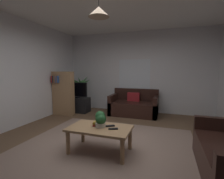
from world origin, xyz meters
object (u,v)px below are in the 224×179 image
book_on_table_1 (97,124)px  potted_palm_corner (81,94)px  potted_plant_on_table (101,119)px  pendant_lamp (99,12)px  bookshelf_corner (63,93)px  tv (76,90)px  book_on_table_2 (97,122)px  coffee_table (100,131)px  remote_on_table_1 (110,126)px  book_on_table_0 (97,125)px  remote_on_table_0 (113,129)px  tv_stand (76,105)px  couch_under_window (134,106)px

book_on_table_1 → potted_palm_corner: size_ratio=0.10×
potted_plant_on_table → potted_palm_corner: bearing=125.3°
pendant_lamp → bookshelf_corner: bearing=137.7°
tv → pendant_lamp: pendant_lamp is taller
book_on_table_2 → book_on_table_1: bearing=119.8°
potted_plant_on_table → potted_palm_corner: 3.42m
potted_plant_on_table → tv: size_ratio=0.33×
coffee_table → bookshelf_corner: size_ratio=0.78×
coffee_table → book_on_table_1: book_on_table_1 is taller
remote_on_table_1 → tv: 3.09m
book_on_table_1 → bookshelf_corner: (-2.02, 1.85, 0.23)m
book_on_table_0 → remote_on_table_0: 0.33m
coffee_table → potted_plant_on_table: potted_plant_on_table is taller
bookshelf_corner → pendant_lamp: (2.09, -1.90, 1.67)m
remote_on_table_0 → potted_palm_corner: 3.60m
book_on_table_2 → tv: tv is taller
remote_on_table_0 → book_on_table_0: bearing=-123.1°
book_on_table_1 → tv_stand: (-1.83, 2.34, -0.24)m
book_on_table_1 → remote_on_table_0: bearing=-13.8°
book_on_table_2 → tv: 2.98m
remote_on_table_0 → remote_on_table_1: 0.16m
tv → pendant_lamp: bearing=-51.1°
potted_plant_on_table → tv_stand: (-1.92, 2.38, -0.34)m
remote_on_table_0 → tv_stand: (-2.17, 2.42, -0.21)m
remote_on_table_0 → pendant_lamp: pendant_lamp is taller
bookshelf_corner → book_on_table_1: bearing=-42.5°
potted_plant_on_table → tv_stand: potted_plant_on_table is taller
book_on_table_1 → remote_on_table_0: size_ratio=0.76×
couch_under_window → tv: 2.06m
couch_under_window → book_on_table_1: 2.61m
potted_plant_on_table → potted_palm_corner: (-1.97, 2.79, -0.02)m
bookshelf_corner → potted_palm_corner: bearing=81.9°
remote_on_table_0 → tv: size_ratio=0.19×
potted_palm_corner → pendant_lamp: bearing=-55.0°
book_on_table_2 → remote_on_table_0: 0.34m
potted_plant_on_table → pendant_lamp: size_ratio=0.61×
book_on_table_0 → tv: 2.99m
book_on_table_2 → bookshelf_corner: size_ratio=0.09×
coffee_table → remote_on_table_1: size_ratio=6.78×
book_on_table_2 → potted_plant_on_table: size_ratio=0.47×
tv → pendant_lamp: size_ratio=1.86×
book_on_table_0 → tv_stand: (-1.84, 2.35, -0.21)m
tv_stand → bookshelf_corner: bookshelf_corner is taller
book_on_table_1 → remote_on_table_1: (0.24, 0.04, -0.03)m
book_on_table_1 → remote_on_table_1: book_on_table_1 is taller
book_on_table_2 → pendant_lamp: (0.07, -0.04, 1.87)m
remote_on_table_0 → potted_plant_on_table: (-0.25, 0.04, 0.13)m
coffee_table → pendant_lamp: (0.00, -0.00, 2.00)m
book_on_table_1 → tv_stand: size_ratio=0.13×
book_on_table_0 → pendant_lamp: bearing=-28.8°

